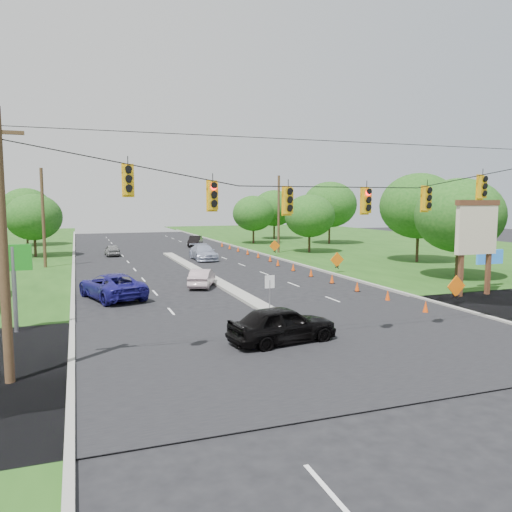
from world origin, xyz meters
name	(u,v)px	position (x,y,z in m)	size (l,w,h in m)	color
ground	(320,342)	(0.00, 0.00, 0.00)	(160.00, 160.00, 0.00)	black
grass_right	(495,261)	(30.00, 20.00, 0.00)	(40.00, 160.00, 0.06)	#1E4714
cross_street	(320,342)	(0.00, 0.00, 0.00)	(160.00, 14.00, 0.02)	black
curb_left	(74,267)	(-10.10, 30.00, 0.00)	(0.25, 110.00, 0.16)	gray
curb_right	(276,258)	(10.10, 30.00, 0.00)	(0.25, 110.00, 0.16)	gray
median	(203,275)	(0.00, 21.00, 0.00)	(1.00, 34.00, 0.18)	gray
median_sign	(270,286)	(0.00, 6.00, 1.46)	(0.55, 0.06, 2.05)	gray
signal_span	(332,228)	(-0.05, -1.00, 4.97)	(25.60, 0.32, 9.00)	#422D1C
utility_pole_far_left	(43,218)	(-12.50, 30.00, 4.50)	(0.28, 0.28, 9.00)	#422D1C
utility_pole_far_right	(279,215)	(12.50, 35.00, 4.50)	(0.28, 0.28, 9.00)	#422D1C
pylon_sign	(478,233)	(14.31, 6.20, 4.00)	(5.90, 2.30, 6.12)	#59331E
cone_0	(426,307)	(7.90, 3.00, 0.35)	(0.32, 0.32, 0.70)	#D9440C
cone_1	(388,295)	(7.90, 6.50, 0.35)	(0.32, 0.32, 0.70)	#D9440C
cone_2	(357,286)	(7.90, 10.00, 0.35)	(0.32, 0.32, 0.70)	#D9440C
cone_3	(332,279)	(7.90, 13.50, 0.35)	(0.32, 0.32, 0.70)	#D9440C
cone_4	(311,272)	(7.90, 17.00, 0.35)	(0.32, 0.32, 0.70)	#D9440C
cone_5	(293,267)	(7.90, 20.50, 0.35)	(0.32, 0.32, 0.70)	#D9440C
cone_6	(278,262)	(7.90, 24.00, 0.35)	(0.32, 0.32, 0.70)	#D9440C
cone_7	(270,258)	(8.50, 27.50, 0.35)	(0.32, 0.32, 0.70)	#D9440C
cone_8	(258,255)	(8.50, 31.00, 0.35)	(0.32, 0.32, 0.70)	#D9440C
cone_9	(248,252)	(8.50, 34.50, 0.35)	(0.32, 0.32, 0.70)	#D9440C
cone_10	(238,249)	(8.50, 38.00, 0.35)	(0.32, 0.32, 0.70)	#D9440C
cone_11	(230,246)	(8.50, 41.50, 0.35)	(0.32, 0.32, 0.70)	#D9440C
cone_12	(222,244)	(8.50, 45.00, 0.35)	(0.32, 0.32, 0.70)	#D9440C
work_sign_0	(456,287)	(10.80, 4.00, 1.09)	(1.27, 0.58, 1.37)	black
work_sign_1	(337,260)	(10.80, 18.00, 1.09)	(1.27, 0.58, 1.37)	black
work_sign_2	(275,246)	(10.80, 32.00, 1.09)	(1.27, 0.58, 1.37)	black
tree_5	(34,217)	(-14.00, 40.00, 4.34)	(5.88, 5.88, 6.86)	black
tree_6	(26,209)	(-16.00, 55.00, 4.96)	(6.72, 6.72, 7.84)	black
tree_7	(459,215)	(18.00, 12.00, 4.96)	(6.72, 6.72, 7.84)	black
tree_8	(419,206)	(22.00, 22.00, 5.58)	(7.56, 7.56, 8.82)	black
tree_9	(310,216)	(16.00, 34.00, 4.34)	(5.88, 5.88, 6.86)	black
tree_10	(330,205)	(24.00, 44.00, 5.58)	(7.56, 7.56, 8.82)	black
tree_11	(274,208)	(20.00, 55.00, 4.96)	(6.72, 6.72, 7.84)	black
tree_12	(253,213)	(14.00, 48.00, 4.34)	(5.88, 5.88, 6.86)	black
black_sedan	(283,324)	(-1.62, 0.36, 0.81)	(1.92, 4.77, 1.63)	black
white_sedan	(202,278)	(-1.50, 15.28, 0.65)	(1.38, 3.96, 1.30)	#BCA1A6
blue_pickup	(112,286)	(-7.80, 12.99, 0.80)	(2.67, 5.78, 1.61)	navy
silver_car_far	(203,252)	(2.53, 31.23, 0.78)	(2.18, 5.37, 1.56)	#9BA3BC
silver_car_oncoming	(112,250)	(-6.06, 38.49, 0.64)	(1.51, 3.74, 1.28)	gray
dark_car_receding	(195,241)	(5.24, 46.67, 0.72)	(1.52, 4.34, 1.43)	black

